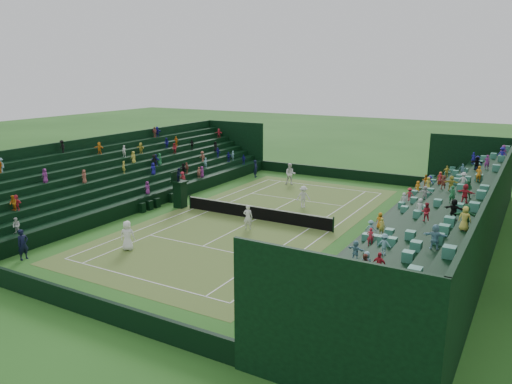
# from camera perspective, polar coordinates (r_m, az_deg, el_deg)

# --- Properties ---
(ground) EXTENTS (160.00, 160.00, 0.00)m
(ground) POSITION_cam_1_polar(r_m,az_deg,el_deg) (35.23, -0.00, -3.16)
(ground) COLOR #23561B
(ground) RESTS_ON ground
(court_surface) EXTENTS (12.97, 26.77, 0.01)m
(court_surface) POSITION_cam_1_polar(r_m,az_deg,el_deg) (35.23, -0.00, -3.15)
(court_surface) COLOR #397E2A
(court_surface) RESTS_ON ground
(perimeter_wall_north) EXTENTS (17.17, 0.20, 1.00)m
(perimeter_wall_north) POSITION_cam_1_polar(r_m,az_deg,el_deg) (49.11, 9.29, 2.13)
(perimeter_wall_north) COLOR black
(perimeter_wall_north) RESTS_ON ground
(perimeter_wall_south) EXTENTS (17.17, 0.20, 1.00)m
(perimeter_wall_south) POSITION_cam_1_polar(r_m,az_deg,el_deg) (23.57, -20.06, -11.59)
(perimeter_wall_south) COLOR black
(perimeter_wall_south) RESTS_ON ground
(perimeter_wall_east) EXTENTS (0.20, 31.77, 1.00)m
(perimeter_wall_east) POSITION_cam_1_polar(r_m,az_deg,el_deg) (31.91, 13.37, -4.43)
(perimeter_wall_east) COLOR black
(perimeter_wall_east) RESTS_ON ground
(perimeter_wall_west) EXTENTS (0.20, 31.77, 1.00)m
(perimeter_wall_west) POSITION_cam_1_polar(r_m,az_deg,el_deg) (39.86, -10.64, -0.65)
(perimeter_wall_west) COLOR black
(perimeter_wall_west) RESTS_ON ground
(north_grandstand) EXTENTS (6.60, 32.00, 4.90)m
(north_grandstand) POSITION_cam_1_polar(r_m,az_deg,el_deg) (30.77, 20.94, -3.62)
(north_grandstand) COLOR black
(north_grandstand) RESTS_ON ground
(south_grandstand) EXTENTS (6.60, 32.00, 4.90)m
(south_grandstand) POSITION_cam_1_polar(r_m,az_deg,el_deg) (42.40, -15.01, 1.44)
(south_grandstand) COLOR black
(south_grandstand) RESTS_ON ground
(tennis_net) EXTENTS (11.67, 0.10, 1.06)m
(tennis_net) POSITION_cam_1_polar(r_m,az_deg,el_deg) (35.08, -0.00, -2.34)
(tennis_net) COLOR black
(tennis_net) RESTS_ON ground
(umpire_chair) EXTENTS (0.98, 0.98, 3.08)m
(umpire_chair) POSITION_cam_1_polar(r_m,az_deg,el_deg) (38.46, -8.71, 0.16)
(umpire_chair) COLOR black
(umpire_chair) RESTS_ON ground
(courtside_chairs) EXTENTS (0.48, 5.45, 1.03)m
(courtside_chairs) POSITION_cam_1_polar(r_m,az_deg,el_deg) (39.65, -10.50, -0.88)
(courtside_chairs) COLOR black
(courtside_chairs) RESTS_ON ground
(player_near_west) EXTENTS (1.02, 0.86, 1.77)m
(player_near_west) POSITION_cam_1_polar(r_m,az_deg,el_deg) (30.08, -14.48, -4.85)
(player_near_west) COLOR white
(player_near_west) RESTS_ON ground
(player_near_east) EXTENTS (0.71, 0.60, 1.67)m
(player_near_east) POSITION_cam_1_polar(r_m,az_deg,el_deg) (32.88, -0.93, -2.89)
(player_near_east) COLOR white
(player_near_east) RESTS_ON ground
(player_far_west) EXTENTS (1.18, 1.06, 1.99)m
(player_far_west) POSITION_cam_1_polar(r_m,az_deg,el_deg) (45.77, 3.94, 2.06)
(player_far_west) COLOR white
(player_far_west) RESTS_ON ground
(player_far_east) EXTENTS (1.23, 1.19, 1.68)m
(player_far_east) POSITION_cam_1_polar(r_m,az_deg,el_deg) (38.27, 5.43, -0.54)
(player_far_east) COLOR silver
(player_far_east) RESTS_ON ground
(line_judge_north) EXTENTS (0.57, 0.71, 1.71)m
(line_judge_north) POSITION_cam_1_polar(r_m,az_deg,el_deg) (48.91, -0.04, 2.68)
(line_judge_north) COLOR black
(line_judge_north) RESTS_ON ground
(line_judge_south) EXTENTS (0.46, 0.66, 1.74)m
(line_judge_south) POSITION_cam_1_polar(r_m,az_deg,el_deg) (30.61, -25.10, -5.45)
(line_judge_south) COLOR black
(line_judge_south) RESTS_ON ground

